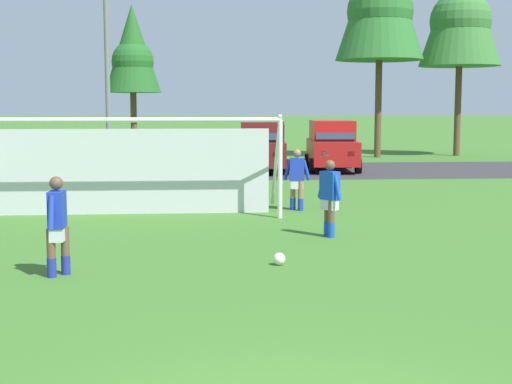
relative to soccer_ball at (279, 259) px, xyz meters
name	(u,v)px	position (x,y,z in m)	size (l,w,h in m)	color
ground_plane	(228,204)	(-0.59, 8.11, -0.11)	(400.00, 400.00, 0.00)	#3D7028
parking_lot_strip	(219,171)	(-0.59, 18.96, -0.11)	(52.00, 8.40, 0.01)	#333335
soccer_ball	(279,259)	(0.00, 0.00, 0.00)	(0.22, 0.22, 0.22)	white
soccer_goal	(133,165)	(-3.07, 6.19, 1.18)	(7.44, 1.98, 2.57)	white
player_striker_near	(297,180)	(1.20, 6.75, 0.71)	(0.73, 0.31, 1.64)	#936B4C
player_midfield_center	(58,226)	(-3.69, -0.53, 0.71)	(0.34, 0.73, 1.64)	brown
player_winger_left	(330,198)	(1.37, 2.73, 0.71)	(0.46, 0.68, 1.64)	brown
parked_car_slot_far_left	(110,150)	(-5.32, 19.91, 0.77)	(2.16, 4.26, 1.72)	navy
parked_car_slot_left	(179,150)	(-2.30, 19.73, 0.77)	(2.28, 4.33, 1.72)	silver
parked_car_slot_center_left	(262,146)	(1.26, 18.44, 1.00)	(2.41, 4.74, 2.16)	maroon
parked_car_slot_center	(332,145)	(4.32, 18.82, 1.00)	(2.40, 4.73, 2.16)	red
tree_mid_left	(132,52)	(-5.18, 30.18, 5.75)	(3.20, 3.20, 8.53)	brown
tree_mid_right	(461,7)	(13.07, 27.81, 8.14)	(4.50, 4.50, 11.99)	brown
street_lamp	(113,83)	(-4.50, 14.47, 3.49)	(2.00, 0.32, 6.93)	slate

